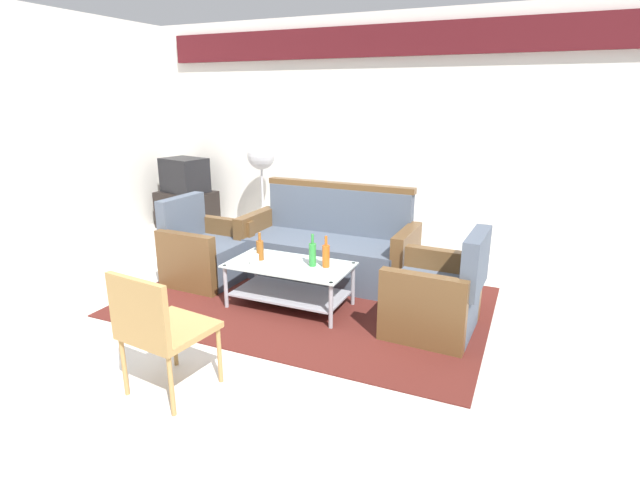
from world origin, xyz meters
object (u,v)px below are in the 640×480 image
object	(u,v)px
couch	(328,249)
cup	(254,260)
armchair_left	(205,254)
television	(185,175)
armchair_right	(437,298)
tv_stand	(187,209)
bottle_brown	(260,249)
bottle_orange	(326,255)
pedestal_fan	(261,161)
bottle_green	(313,254)
coffee_table	(290,279)
wicker_chair	(158,325)

from	to	relation	value
couch	cup	distance (m)	1.04
armchair_left	television	xyz separation A→B (m)	(-1.55, 1.66, 0.47)
armchair_right	tv_stand	world-z (taller)	armchair_right
bottle_brown	cup	world-z (taller)	bottle_brown
armchair_left	bottle_orange	xyz separation A→B (m)	(1.43, -0.18, 0.23)
bottle_brown	bottle_orange	xyz separation A→B (m)	(0.63, 0.06, 0.01)
armchair_left	bottle_orange	world-z (taller)	armchair_left
armchair_left	pedestal_fan	bearing A→B (deg)	-167.42
bottle_orange	bottle_green	bearing A→B (deg)	-169.47
armchair_right	coffee_table	xyz separation A→B (m)	(-1.30, -0.06, -0.02)
armchair_right	bottle_orange	distance (m)	1.00
cup	television	bearing A→B (deg)	139.22
bottle_orange	wicker_chair	world-z (taller)	wicker_chair
couch	coffee_table	world-z (taller)	couch
bottle_brown	wicker_chair	size ratio (longest dim) A/B	0.30
bottle_brown	cup	bearing A→B (deg)	-77.81
armchair_right	cup	size ratio (longest dim) A/B	8.50
coffee_table	television	size ratio (longest dim) A/B	1.61
armchair_right	wicker_chair	world-z (taller)	armchair_right
bottle_brown	television	world-z (taller)	television
coffee_table	pedestal_fan	distance (m)	2.53
armchair_left	tv_stand	bearing A→B (deg)	-134.72
tv_stand	couch	bearing A→B (deg)	-21.88
bottle_green	pedestal_fan	distance (m)	2.56
armchair_right	wicker_chair	bearing A→B (deg)	141.51
armchair_right	coffee_table	size ratio (longest dim) A/B	0.77
couch	cup	bearing A→B (deg)	74.48
bottle_orange	armchair_left	bearing A→B (deg)	172.73
television	pedestal_fan	size ratio (longest dim) A/B	0.54
armchair_left	tv_stand	world-z (taller)	armchair_left
armchair_right	armchair_left	bearing A→B (deg)	88.30
cup	wicker_chair	bearing A→B (deg)	-83.61
bottle_brown	bottle_green	world-z (taller)	bottle_green
bottle_brown	tv_stand	world-z (taller)	bottle_brown
television	wicker_chair	size ratio (longest dim) A/B	0.81
tv_stand	television	size ratio (longest dim) A/B	1.17
armchair_right	cup	bearing A→B (deg)	100.60
armchair_left	bottle_brown	distance (m)	0.87
armchair_left	television	bearing A→B (deg)	-134.78
couch	pedestal_fan	size ratio (longest dim) A/B	1.43
armchair_right	bottle_brown	distance (m)	1.61
cup	wicker_chair	size ratio (longest dim) A/B	0.12
bottle_brown	coffee_table	bearing A→B (deg)	-0.24
armchair_left	coffee_table	distance (m)	1.13
pedestal_fan	wicker_chair	size ratio (longest dim) A/B	1.51
armchair_right	cup	xyz separation A→B (m)	(-1.56, -0.22, 0.17)
coffee_table	pedestal_fan	size ratio (longest dim) A/B	0.87
armchair_right	pedestal_fan	world-z (taller)	pedestal_fan
armchair_left	pedestal_fan	size ratio (longest dim) A/B	0.67
armchair_left	pedestal_fan	xyz separation A→B (m)	(-0.31, 1.71, 0.73)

